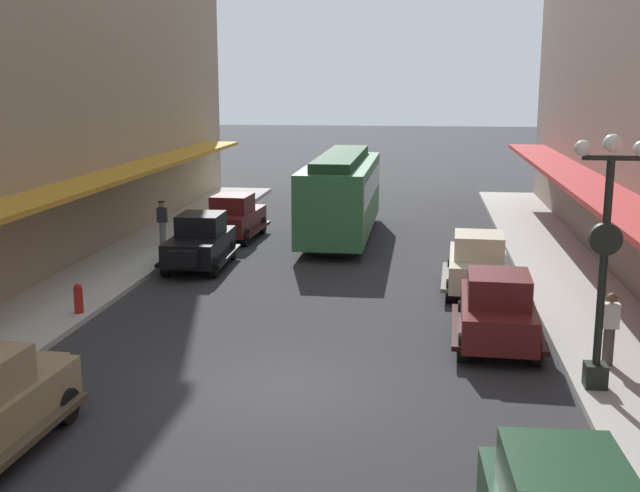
% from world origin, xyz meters
% --- Properties ---
extents(ground_plane, '(200.00, 200.00, 0.00)m').
position_xyz_m(ground_plane, '(0.00, 0.00, 0.00)').
color(ground_plane, '#2D2D30').
extents(parked_car_1, '(2.24, 4.30, 1.84)m').
position_xyz_m(parked_car_1, '(-4.74, 10.48, 0.94)').
color(parked_car_1, black).
rests_on(parked_car_1, ground).
extents(parked_car_2, '(2.27, 4.31, 1.84)m').
position_xyz_m(parked_car_2, '(4.66, 3.38, 0.94)').
color(parked_car_2, '#591919').
rests_on(parked_car_2, ground).
extents(parked_car_3, '(2.30, 4.32, 1.84)m').
position_xyz_m(parked_car_3, '(-4.74, 15.56, 0.94)').
color(parked_car_3, '#591919').
rests_on(parked_car_3, ground).
extents(parked_car_5, '(2.29, 4.31, 1.84)m').
position_xyz_m(parked_car_5, '(4.52, 8.41, 0.94)').
color(parked_car_5, beige).
rests_on(parked_car_5, ground).
extents(streetcar, '(2.55, 9.61, 3.46)m').
position_xyz_m(streetcar, '(-0.46, 16.32, 1.90)').
color(streetcar, '#33723F').
rests_on(streetcar, ground).
extents(lamp_post_with_clock, '(1.42, 0.44, 5.16)m').
position_xyz_m(lamp_post_with_clock, '(6.40, 0.49, 2.99)').
color(lamp_post_with_clock, black).
rests_on(lamp_post_with_clock, sidewalk_right).
extents(fire_hydrant, '(0.24, 0.24, 0.82)m').
position_xyz_m(fire_hydrant, '(-6.35, 4.20, 0.56)').
color(fire_hydrant, '#B21E19').
rests_on(fire_hydrant, sidewalk_left).
extents(pedestrian_0, '(0.36, 0.24, 1.64)m').
position_xyz_m(pedestrian_0, '(6.95, 1.88, 0.99)').
color(pedestrian_0, '#4C4238').
rests_on(pedestrian_0, sidewalk_right).
extents(pedestrian_1, '(0.36, 0.28, 1.67)m').
position_xyz_m(pedestrian_1, '(-7.07, 13.48, 1.01)').
color(pedestrian_1, slate).
rests_on(pedestrian_1, sidewalk_left).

